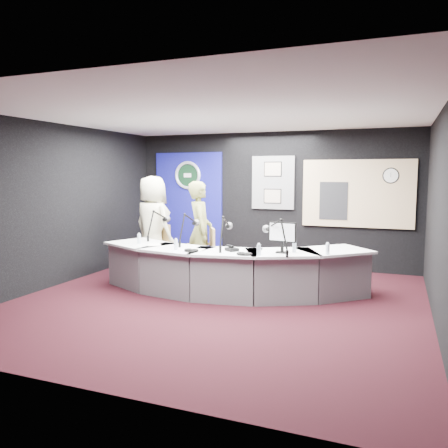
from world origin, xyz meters
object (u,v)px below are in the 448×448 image
at_px(armchair_left, 153,247).
at_px(person_woman, 200,231).
at_px(broadcast_desk, 227,270).
at_px(armchair_right, 200,252).
at_px(person_man, 153,225).

relative_size(armchair_left, person_woman, 0.59).
height_order(broadcast_desk, armchair_right, armchair_right).
bearing_deg(armchair_right, broadcast_desk, 19.31).
bearing_deg(broadcast_desk, armchair_left, 156.42).
xyz_separation_m(armchair_right, person_woman, (0.00, 0.00, 0.38)).
height_order(broadcast_desk, person_woman, person_woman).
bearing_deg(person_woman, person_man, 54.42).
xyz_separation_m(broadcast_desk, person_man, (-1.83, 0.80, 0.57)).
height_order(armchair_right, person_woman, person_woman).
relative_size(broadcast_desk, armchair_left, 4.25).
height_order(armchair_left, person_woman, person_woman).
relative_size(broadcast_desk, person_woman, 2.49).
xyz_separation_m(broadcast_desk, armchair_right, (-0.77, 0.65, 0.15)).
distance_m(broadcast_desk, person_man, 2.08).
distance_m(broadcast_desk, person_woman, 1.14).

